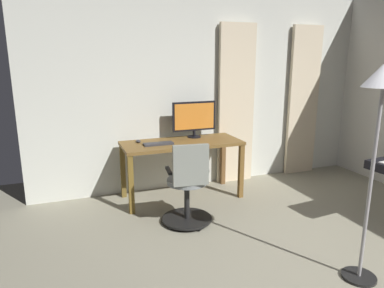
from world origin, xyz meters
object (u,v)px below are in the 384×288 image
office_chair (188,187)px  floor_lamp (381,103)px  computer_keyboard (158,144)px  computer_monitor (194,117)px  desk (182,149)px  computer_mouse (138,141)px

office_chair → floor_lamp: (-1.01, 1.43, 1.04)m
computer_keyboard → floor_lamp: (-1.14, 2.16, 0.71)m
office_chair → computer_keyboard: (0.13, -0.72, 0.33)m
office_chair → computer_monitor: 1.22m
computer_monitor → floor_lamp: (-0.57, 2.41, 0.45)m
desk → floor_lamp: size_ratio=0.86×
computer_mouse → computer_monitor: bearing=-176.4°
computer_keyboard → computer_mouse: 0.29m
desk → floor_lamp: 2.50m
office_chair → computer_mouse: office_chair is taller
desk → floor_lamp: floor_lamp is taller
office_chair → computer_keyboard: size_ratio=2.58×
floor_lamp → computer_monitor: bearing=-76.6°
computer_mouse → floor_lamp: size_ratio=0.06×
computer_keyboard → computer_mouse: (0.21, -0.20, 0.01)m
floor_lamp → computer_keyboard: bearing=-62.2°
computer_keyboard → desk: bearing=-170.8°
computer_monitor → computer_keyboard: size_ratio=1.64×
desk → computer_monitor: size_ratio=2.53×
computer_keyboard → floor_lamp: bearing=117.8°
computer_keyboard → floor_lamp: 2.54m
office_chair → computer_mouse: 1.04m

